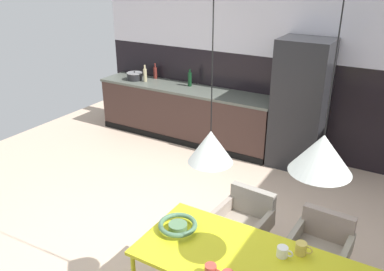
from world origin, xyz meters
TOP-DOWN VIEW (x-y plane):
  - ground_plane at (0.00, 0.00)m, footprint 7.96×7.96m
  - back_wall_splashback_dark at (0.00, 2.87)m, footprint 6.12×0.12m
  - back_wall_panel_upper at (0.00, 2.87)m, footprint 6.12×0.12m
  - kitchen_counter at (-1.39, 2.51)m, footprint 3.08×0.63m
  - refrigerator_column at (0.51, 2.51)m, footprint 0.70×0.60m
  - dining_table at (1.12, -0.59)m, footprint 1.78×0.78m
  - armchair_by_stool at (0.70, 0.25)m, footprint 0.52×0.50m
  - armchair_corner_seat at (1.43, 0.24)m, footprint 0.51×0.49m
  - fruit_bowl at (0.43, -0.55)m, footprint 0.32×0.32m
  - mug_tall_blue at (1.38, -0.32)m, footprint 0.13×0.09m
  - mug_white_ceramic at (0.91, -0.87)m, footprint 0.13×0.08m
  - mug_glass_clear at (1.27, -0.42)m, footprint 0.12×0.08m
  - cooking_pot at (-2.37, 2.46)m, footprint 0.27×0.27m
  - bottle_oil_tall at (-2.12, 2.72)m, footprint 0.06×0.06m
  - bottle_wine_green at (-2.15, 2.47)m, footprint 0.06×0.06m
  - bottle_spice_small at (-1.36, 2.62)m, footprint 0.06×0.06m
  - pendant_lamp_over_table_near at (0.76, -0.64)m, footprint 0.31×0.31m
  - pendant_lamp_over_table_far at (1.48, -0.60)m, footprint 0.37×0.37m

SIDE VIEW (x-z plane):
  - ground_plane at x=0.00m, z-range 0.00..0.00m
  - kitchen_counter at x=-1.39m, z-range 0.00..0.89m
  - armchair_corner_seat at x=1.43m, z-range 0.12..0.84m
  - armchair_by_stool at x=0.70m, z-range 0.12..0.84m
  - dining_table at x=1.12m, z-range 0.32..1.05m
  - back_wall_splashback_dark at x=0.00m, z-range 0.00..1.46m
  - mug_glass_clear at x=1.27m, z-range 0.73..0.81m
  - fruit_bowl at x=0.43m, z-range 0.74..0.81m
  - mug_white_ceramic at x=0.91m, z-range 0.73..0.83m
  - mug_tall_blue at x=1.38m, z-range 0.73..0.83m
  - refrigerator_column at x=0.51m, z-range 0.00..1.83m
  - cooking_pot at x=-2.37m, z-range 0.87..1.03m
  - bottle_oil_tall at x=-2.12m, z-range 0.86..1.12m
  - bottle_spice_small at x=-1.36m, z-range 0.86..1.14m
  - bottle_wine_green at x=-2.15m, z-range 0.86..1.15m
  - pendant_lamp_over_table_near at x=0.76m, z-range 0.90..2.29m
  - pendant_lamp_over_table_far at x=1.48m, z-range 1.06..2.35m
  - back_wall_panel_upper at x=0.00m, z-range 1.46..2.92m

